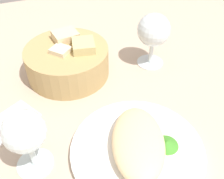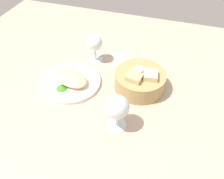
{
  "view_description": "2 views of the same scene",
  "coord_description": "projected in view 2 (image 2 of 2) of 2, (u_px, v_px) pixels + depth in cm",
  "views": [
    {
      "loc": [
        -29.8,
        17.78,
        41.24
      ],
      "look_at": [
        9.48,
        3.06,
        3.06
      ],
      "focal_mm": 42.35,
      "sensor_mm": 36.0,
      "label": 1
    },
    {
      "loc": [
        31.46,
        -55.77,
        62.78
      ],
      "look_at": [
        13.12,
        1.79,
        3.54
      ],
      "focal_mm": 36.16,
      "sensor_mm": 36.0,
      "label": 2
    }
  ],
  "objects": [
    {
      "name": "omelette",
      "position": [
        70.0,
        77.0,
        0.9
      ],
      "size": [
        18.58,
        14.44,
        3.6
      ],
      "primitive_type": "ellipsoid",
      "rotation": [
        0.0,
        0.0,
        -0.36
      ],
      "color": "beige",
      "rests_on": "plate"
    },
    {
      "name": "wine_glass_far",
      "position": [
        95.0,
        44.0,
        0.98
      ],
      "size": [
        6.95,
        6.95,
        12.72
      ],
      "color": "silver",
      "rests_on": "ground_plane"
    },
    {
      "name": "lettuce_garnish",
      "position": [
        62.0,
        87.0,
        0.88
      ],
      "size": [
        4.49,
        4.49,
        1.17
      ],
      "primitive_type": "cone",
      "color": "#3F8C29",
      "rests_on": "plate"
    },
    {
      "name": "ground_plane",
      "position": [
        79.0,
        94.0,
        0.89
      ],
      "size": [
        140.0,
        140.0,
        2.0
      ],
      "primitive_type": "cube",
      "color": "#BCA68F"
    },
    {
      "name": "plate",
      "position": [
        71.0,
        82.0,
        0.92
      ],
      "size": [
        24.26,
        24.26,
        1.4
      ],
      "primitive_type": "cylinder",
      "color": "white",
      "rests_on": "ground_plane"
    },
    {
      "name": "bread_basket",
      "position": [
        140.0,
        80.0,
        0.88
      ],
      "size": [
        19.68,
        19.68,
        9.28
      ],
      "color": "tan",
      "rests_on": "ground_plane"
    },
    {
      "name": "folded_napkin",
      "position": [
        121.0,
        59.0,
        1.03
      ],
      "size": [
        11.62,
        13.03,
        0.8
      ],
      "primitive_type": "cube",
      "rotation": [
        0.0,
        0.0,
        2.1
      ],
      "color": "white",
      "rests_on": "ground_plane"
    },
    {
      "name": "wine_glass_near",
      "position": [
        117.0,
        108.0,
        0.71
      ],
      "size": [
        7.95,
        7.95,
        13.59
      ],
      "color": "silver",
      "rests_on": "ground_plane"
    }
  ]
}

